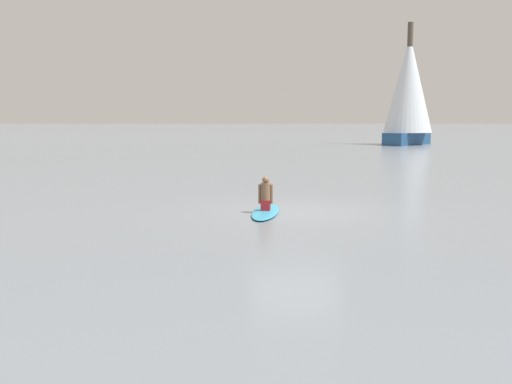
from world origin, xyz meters
TOP-DOWN VIEW (x-y plane):
  - ground_plane at (0.00, 0.00)m, footprint 400.00×400.00m
  - surfboard at (-0.21, 0.85)m, footprint 3.02×1.01m
  - person_paddler at (-0.21, 0.85)m, footprint 0.33×0.41m
  - sailboat_far_left at (39.95, -12.69)m, footprint 6.24×6.24m

SIDE VIEW (x-z plane):
  - ground_plane at x=0.00m, z-range 0.00..0.00m
  - surfboard at x=-0.21m, z-range 0.00..0.08m
  - person_paddler at x=-0.21m, z-range 0.04..0.97m
  - sailboat_far_left at x=39.95m, z-range -0.38..10.79m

